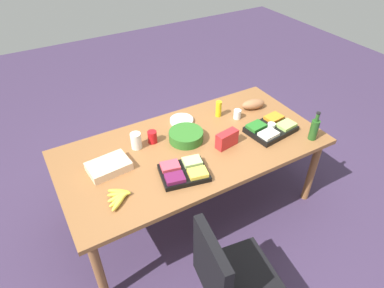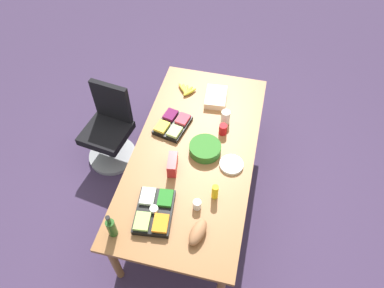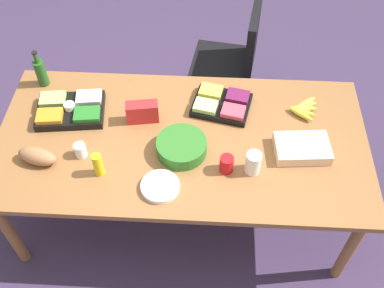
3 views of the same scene
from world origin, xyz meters
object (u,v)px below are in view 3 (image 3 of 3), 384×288
(fruit_platter, at_px, (222,104))
(sheet_cake, at_px, (302,148))
(wine_bottle, at_px, (41,72))
(mustard_bottle, at_px, (98,165))
(veggie_tray, at_px, (70,110))
(office_chair, at_px, (228,72))
(banana_bunch, at_px, (303,108))
(paper_cup, at_px, (80,150))
(mayo_jar, at_px, (253,163))
(chip_bag_red, at_px, (142,112))
(conference_table, at_px, (182,145))
(paper_plate_stack, at_px, (160,186))
(red_solo_cup, at_px, (227,164))
(salad_bowl, at_px, (182,147))
(bread_loaf, at_px, (37,156))

(fruit_platter, distance_m, sheet_cake, 0.59)
(wine_bottle, bearing_deg, mustard_bottle, -54.50)
(veggie_tray, bearing_deg, wine_bottle, 132.63)
(sheet_cake, bearing_deg, office_chair, 110.40)
(office_chair, relative_size, banana_bunch, 4.18)
(paper_cup, relative_size, mayo_jar, 0.62)
(paper_cup, relative_size, banana_bunch, 0.39)
(veggie_tray, distance_m, chip_bag_red, 0.47)
(conference_table, xyz_separation_m, wine_bottle, (-0.97, 0.44, 0.17))
(chip_bag_red, bearing_deg, paper_plate_stack, -72.69)
(chip_bag_red, height_order, red_solo_cup, chip_bag_red)
(conference_table, relative_size, chip_bag_red, 11.44)
(fruit_platter, height_order, paper_plate_stack, fruit_platter)
(conference_table, height_order, banana_bunch, banana_bunch)
(salad_bowl, height_order, chip_bag_red, chip_bag_red)
(salad_bowl, distance_m, mayo_jar, 0.43)
(paper_cup, bearing_deg, banana_bunch, 17.73)
(paper_cup, distance_m, mayo_jar, 1.01)
(paper_cup, height_order, bread_loaf, bread_loaf)
(sheet_cake, bearing_deg, paper_cup, -175.93)
(salad_bowl, bearing_deg, paper_plate_stack, -110.71)
(fruit_platter, height_order, sheet_cake, fruit_platter)
(bread_loaf, distance_m, chip_bag_red, 0.68)
(wine_bottle, distance_m, chip_bag_red, 0.77)
(paper_cup, height_order, salad_bowl, paper_cup)
(banana_bunch, bearing_deg, salad_bowl, -153.76)
(banana_bunch, relative_size, wine_bottle, 0.85)
(office_chair, bearing_deg, conference_table, -106.10)
(red_solo_cup, bearing_deg, office_chair, 88.63)
(office_chair, bearing_deg, mustard_bottle, -119.47)
(red_solo_cup, bearing_deg, conference_table, 141.26)
(chip_bag_red, xyz_separation_m, red_solo_cup, (0.53, -0.37, -0.02))
(mayo_jar, relative_size, wine_bottle, 0.53)
(salad_bowl, height_order, red_solo_cup, red_solo_cup)
(paper_plate_stack, bearing_deg, sheet_cake, 20.41)
(paper_cup, bearing_deg, sheet_cake, 4.07)
(veggie_tray, bearing_deg, salad_bowl, -20.47)
(banana_bunch, height_order, mustard_bottle, mustard_bottle)
(sheet_cake, height_order, mustard_bottle, mustard_bottle)
(veggie_tray, distance_m, wine_bottle, 0.37)
(paper_plate_stack, bearing_deg, banana_bunch, 36.78)
(mustard_bottle, bearing_deg, mayo_jar, 4.18)
(veggie_tray, distance_m, fruit_platter, 0.97)
(mayo_jar, height_order, paper_plate_stack, mayo_jar)
(salad_bowl, relative_size, paper_plate_stack, 1.37)
(bread_loaf, xyz_separation_m, chip_bag_red, (0.57, 0.36, 0.02))
(salad_bowl, bearing_deg, wine_bottle, 151.06)
(mayo_jar, bearing_deg, mustard_bottle, -175.82)
(conference_table, relative_size, fruit_platter, 5.56)
(salad_bowl, bearing_deg, conference_table, 94.78)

